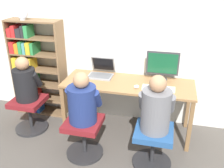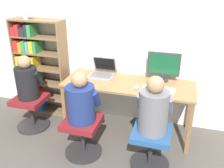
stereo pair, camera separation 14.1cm
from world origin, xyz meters
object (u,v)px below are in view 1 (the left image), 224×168
at_px(office_chair_left, 153,144).
at_px(person_at_monitor, 156,108).
at_px(person_at_laptop, 82,101).
at_px(office_chair_side, 30,111).
at_px(office_chair_right, 84,134).
at_px(desktop_monitor, 162,65).
at_px(laptop, 101,72).
at_px(bookshelf, 32,70).
at_px(desk_clock, 22,13).
at_px(keyboard, 158,88).
at_px(person_near_shelf, 25,82).

xyz_separation_m(office_chair_left, person_at_monitor, (-0.00, 0.01, 0.49)).
height_order(person_at_monitor, person_at_laptop, person_at_monitor).
relative_size(person_at_laptop, office_chair_side, 1.27).
bearing_deg(office_chair_side, office_chair_right, -19.73).
height_order(desktop_monitor, laptop, desktop_monitor).
distance_m(person_at_monitor, bookshelf, 2.15).
relative_size(laptop, office_chair_left, 0.71).
height_order(desk_clock, office_chair_side, desk_clock).
distance_m(laptop, keyboard, 0.89).
distance_m(office_chair_right, person_near_shelf, 1.12).
distance_m(desk_clock, office_chair_side, 1.41).
height_order(keyboard, bookshelf, bookshelf).
bearing_deg(laptop, person_at_monitor, -42.98).
bearing_deg(desktop_monitor, person_at_monitor, -90.38).
xyz_separation_m(desktop_monitor, person_near_shelf, (-1.82, -0.51, -0.21)).
bearing_deg(desk_clock, laptop, 2.16).
xyz_separation_m(person_at_laptop, person_near_shelf, (-0.96, 0.34, 0.01)).
bearing_deg(person_at_laptop, keyboard, 32.51).
height_order(office_chair_side, person_near_shelf, person_near_shelf).
xyz_separation_m(desktop_monitor, person_at_monitor, (-0.01, -0.84, -0.20)).
bearing_deg(office_chair_right, laptop, 90.11).
xyz_separation_m(laptop, office_chair_right, (0.00, -0.82, -0.52)).
xyz_separation_m(keyboard, person_at_monitor, (0.01, -0.52, 0.01)).
height_order(bookshelf, office_chair_side, bookshelf).
distance_m(person_at_laptop, bookshelf, 1.41).
relative_size(bookshelf, office_chair_side, 3.06).
bearing_deg(person_at_monitor, person_at_laptop, -178.95).
distance_m(office_chair_left, bookshelf, 2.20).
bearing_deg(keyboard, laptop, 161.95).
distance_m(laptop, office_chair_left, 1.29).
bearing_deg(person_near_shelf, office_chair_side, -90.00).
xyz_separation_m(office_chair_left, person_at_laptop, (-0.85, -0.01, 0.47)).
relative_size(keyboard, person_at_monitor, 0.62).
height_order(laptop, person_at_monitor, person_at_monitor).
height_order(person_at_monitor, person_near_shelf, person_at_monitor).
height_order(desk_clock, person_near_shelf, desk_clock).
relative_size(keyboard, office_chair_side, 0.85).
relative_size(bookshelf, person_near_shelf, 2.41).
xyz_separation_m(keyboard, desk_clock, (-1.98, 0.23, 0.85)).
bearing_deg(laptop, office_chair_left, -43.16).
bearing_deg(keyboard, person_at_laptop, -147.49).
bearing_deg(person_near_shelf, laptop, 26.14).
bearing_deg(desk_clock, person_at_monitor, -20.78).
xyz_separation_m(office_chair_left, office_chair_side, (-1.81, 0.33, 0.00)).
distance_m(desktop_monitor, office_chair_left, 1.09).
bearing_deg(bookshelf, desk_clock, -92.10).
height_order(keyboard, office_chair_left, keyboard).
bearing_deg(office_chair_left, desktop_monitor, 89.62).
relative_size(office_chair_right, person_at_laptop, 0.79).
relative_size(person_at_monitor, person_at_laptop, 1.07).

